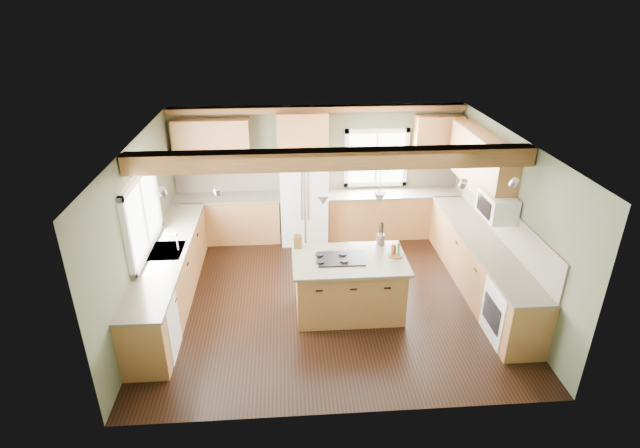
{
  "coord_description": "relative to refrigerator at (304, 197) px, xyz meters",
  "views": [
    {
      "loc": [
        -0.64,
        -6.85,
        4.54
      ],
      "look_at": [
        -0.12,
        0.3,
        1.17
      ],
      "focal_mm": 28.0,
      "sensor_mm": 36.0,
      "label": 1
    }
  ],
  "objects": [
    {
      "name": "sink",
      "position": [
        -2.2,
        -2.07,
        0.01
      ],
      "size": [
        0.5,
        0.65,
        0.03
      ],
      "primitive_type": "cube",
      "color": "#262628",
      "rests_on": "counter_left"
    },
    {
      "name": "ceiling_beam",
      "position": [
        0.3,
        -2.54,
        1.57
      ],
      "size": [
        5.55,
        0.26,
        0.26
      ],
      "primitive_type": "cube",
      "color": "#513217",
      "rests_on": "ceiling"
    },
    {
      "name": "counter_back_right",
      "position": [
        1.79,
        0.08,
        0.0
      ],
      "size": [
        2.66,
        0.64,
        0.04
      ],
      "primitive_type": "cube",
      "color": "#4F473A",
      "rests_on": "base_cab_back_right"
    },
    {
      "name": "backsplash_back",
      "position": [
        0.3,
        0.36,
        0.31
      ],
      "size": [
        5.58,
        0.03,
        0.58
      ],
      "primitive_type": "cube",
      "color": "brown",
      "rests_on": "wall_back"
    },
    {
      "name": "oven",
      "position": [
        2.79,
        -3.37,
        -0.47
      ],
      "size": [
        0.6,
        0.72,
        0.84
      ],
      "primitive_type": "cube",
      "color": "white",
      "rests_on": "floor"
    },
    {
      "name": "island",
      "position": [
        0.57,
        -2.54,
        -0.46
      ],
      "size": [
        1.59,
        0.98,
        0.88
      ],
      "primitive_type": "cube",
      "rotation": [
        0.0,
        0.0,
        0.0
      ],
      "color": "brown",
      "rests_on": "floor"
    },
    {
      "name": "utensil_crock",
      "position": [
        1.12,
        -2.11,
        0.11
      ],
      "size": [
        0.16,
        0.16,
        0.17
      ],
      "primitive_type": "cylinder",
      "rotation": [
        0.0,
        0.0,
        -0.24
      ],
      "color": "#463F38",
      "rests_on": "island_top"
    },
    {
      "name": "bottle_tray",
      "position": [
        1.27,
        -2.49,
        0.12
      ],
      "size": [
        0.23,
        0.23,
        0.21
      ],
      "primitive_type": null,
      "rotation": [
        0.0,
        0.0,
        0.03
      ],
      "color": "brown",
      "rests_on": "island_top"
    },
    {
      "name": "base_cab_right",
      "position": [
        2.8,
        -2.07,
        -0.46
      ],
      "size": [
        0.6,
        3.7,
        0.88
      ],
      "primitive_type": "cube",
      "color": "brown",
      "rests_on": "floor"
    },
    {
      "name": "backsplash_right",
      "position": [
        3.08,
        -2.07,
        0.31
      ],
      "size": [
        0.03,
        3.7,
        0.58
      ],
      "primitive_type": "cube",
      "color": "brown",
      "rests_on": "wall_right"
    },
    {
      "name": "pendant_left",
      "position": [
        0.17,
        -2.54,
        0.98
      ],
      "size": [
        0.18,
        0.18,
        0.16
      ],
      "primitive_type": "cone",
      "rotation": [
        3.14,
        0.0,
        0.0
      ],
      "color": "#B2B2B7",
      "rests_on": "ceiling"
    },
    {
      "name": "base_cab_back_left",
      "position": [
        -1.49,
        0.08,
        -0.46
      ],
      "size": [
        2.02,
        0.6,
        0.88
      ],
      "primitive_type": "cube",
      "color": "brown",
      "rests_on": "floor"
    },
    {
      "name": "knife_block",
      "position": [
        -0.18,
        -2.12,
        0.12
      ],
      "size": [
        0.13,
        0.11,
        0.2
      ],
      "primitive_type": "cube",
      "rotation": [
        0.0,
        0.0,
        -0.18
      ],
      "color": "brown",
      "rests_on": "island_top"
    },
    {
      "name": "counter_left",
      "position": [
        -2.2,
        -2.07,
        0.0
      ],
      "size": [
        0.64,
        3.74,
        0.04
      ],
      "primitive_type": "cube",
      "color": "#4F473A",
      "rests_on": "base_cab_left"
    },
    {
      "name": "wall_left",
      "position": [
        -2.5,
        -2.12,
        0.4
      ],
      "size": [
        0.0,
        5.0,
        5.0
      ],
      "primitive_type": "plane",
      "rotation": [
        1.57,
        0.0,
        1.57
      ],
      "color": "#4E553C",
      "rests_on": "ground"
    },
    {
      "name": "window_left",
      "position": [
        -2.48,
        -2.07,
        0.65
      ],
      "size": [
        0.04,
        1.6,
        1.05
      ],
      "primitive_type": "cube",
      "color": "white",
      "rests_on": "wall_left"
    },
    {
      "name": "wall_right",
      "position": [
        3.1,
        -2.12,
        0.4
      ],
      "size": [
        0.0,
        5.0,
        5.0
      ],
      "primitive_type": "plane",
      "rotation": [
        1.57,
        0.0,
        -1.57
      ],
      "color": "#4E553C",
      "rests_on": "ground"
    },
    {
      "name": "cooktop",
      "position": [
        0.44,
        -2.54,
        0.03
      ],
      "size": [
        0.69,
        0.46,
        0.02
      ],
      "primitive_type": "cube",
      "rotation": [
        0.0,
        0.0,
        0.0
      ],
      "color": "black",
      "rests_on": "island_top"
    },
    {
      "name": "base_cab_left",
      "position": [
        -2.2,
        -2.07,
        -0.46
      ],
      "size": [
        0.6,
        3.7,
        0.88
      ],
      "primitive_type": "cube",
      "color": "brown",
      "rests_on": "floor"
    },
    {
      "name": "island_top",
      "position": [
        0.57,
        -2.54,
        0.0
      ],
      "size": [
        1.7,
        1.08,
        0.04
      ],
      "primitive_type": "cube",
      "rotation": [
        0.0,
        0.0,
        0.0
      ],
      "color": "#4F473A",
      "rests_on": "island"
    },
    {
      "name": "refrigerator",
      "position": [
        0.0,
        0.0,
        0.0
      ],
      "size": [
        0.9,
        0.74,
        1.8
      ],
      "primitive_type": "cube",
      "color": "white",
      "rests_on": "floor"
    },
    {
      "name": "upper_cab_back_left",
      "position": [
        -1.69,
        0.21,
        1.05
      ],
      "size": [
        1.4,
        0.35,
        0.9
      ],
      "primitive_type": "cube",
      "color": "brown",
      "rests_on": "wall_back"
    },
    {
      "name": "wall_back",
      "position": [
        0.3,
        0.38,
        0.4
      ],
      "size": [
        5.6,
        0.0,
        5.6
      ],
      "primitive_type": "plane",
      "rotation": [
        1.57,
        0.0,
        0.0
      ],
      "color": "#4E553C",
      "rests_on": "ground"
    },
    {
      "name": "upper_cab_right",
      "position": [
        2.92,
        -1.22,
        1.05
      ],
      "size": [
        0.35,
        2.2,
        0.9
      ],
      "primitive_type": "cube",
      "color": "brown",
      "rests_on": "wall_right"
    },
    {
      "name": "faucet",
      "position": [
        -2.02,
        -2.07,
        0.15
      ],
      "size": [
        0.02,
        0.02,
        0.28
      ],
      "primitive_type": "cylinder",
      "color": "#B2B2B7",
      "rests_on": "sink"
    },
    {
      "name": "window_back",
      "position": [
        1.45,
        0.36,
        0.65
      ],
      "size": [
        1.1,
        0.04,
        1.0
      ],
      "primitive_type": "cube",
      "color": "white",
      "rests_on": "wall_back"
    },
    {
      "name": "ceiling",
      "position": [
        0.3,
        -2.12,
        1.7
      ],
      "size": [
        5.6,
        5.6,
        0.0
      ],
      "primitive_type": "plane",
      "rotation": [
        3.14,
        0.0,
        0.0
      ],
      "color": "silver",
      "rests_on": "wall_back"
    },
    {
      "name": "soffit_trim",
      "position": [
        0.3,
        0.28,
        1.64
      ],
      "size": [
        5.55,
        0.2,
        0.1
      ],
      "primitive_type": "cube",
      "color": "#513217",
      "rests_on": "ceiling"
    },
    {
      "name": "counter_back_left",
      "position": [
        -1.49,
        0.08,
        0.0
      ],
      "size": [
        2.06,
        0.64,
        0.04
      ],
      "primitive_type": "cube",
      "color": "#4F473A",
      "rests_on": "base_cab_back_left"
    },
    {
      "name": "counter_right",
      "position": [
        2.8,
        -2.07,
        0.0
      ],
      "size": [
        0.64,
        3.74,
        0.04
      ],
      "primitive_type": "cube",
      "color": "#4F473A",
      "rests_on": "base_cab_right"
    },
    {
      "name": "pendant_right",
      "position": [
        0.97,
        -2.54,
        0.98
      ],
      "size": [
        0.18,
        0.18,
        0.16
      ],
      "primitive_type": "cone",
      "rotation": [
        3.14,
        0.0,
        0.0
      ],
      "color": "#B2B2B7",
      "rests_on": "ceiling"
    },
    {
      "name": "dishwasher",
      "position": [
        -2.19,
        -3.37,
        -0.47
      ],
      "size": [
        0.6,
        0.6,
        0.84
      ],
      "primitive_type": "cube",
      "color": "white",
      "rests_on": "floor"
    },
    {
      "name": "microwave",
      "position": [
        2.88,
        -2.17,
        0.65
      ],
      "size": [
        0.4,
        0.7,
        0.38
      ],
      "primitive_type": "cube",
      "color": "white",
      "rests_on": "wall_right"
    },
    {
      "name": "base_cab_back_right",
      "position": [
        1.79,
        0.08,
        -0.46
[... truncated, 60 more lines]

